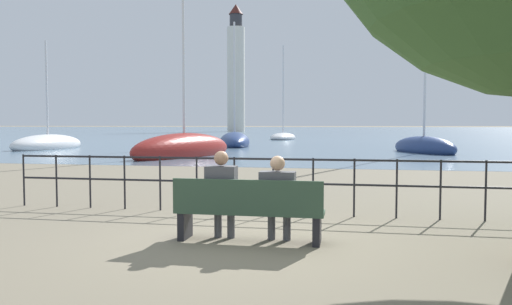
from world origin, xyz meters
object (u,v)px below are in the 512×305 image
at_px(sailboat_0, 283,137).
at_px(sailboat_1, 184,149).
at_px(park_bench, 248,211).
at_px(seated_person_left, 222,191).
at_px(seated_person_right, 278,195).
at_px(sailboat_3, 424,146).
at_px(harbor_lighthouse, 236,73).
at_px(sailboat_4, 48,144).
at_px(sailboat_2, 235,141).

xyz_separation_m(sailboat_0, sailboat_1, (-1.11, -29.77, 0.12)).
distance_m(park_bench, sailboat_0, 47.90).
height_order(seated_person_left, sailboat_0, sailboat_0).
height_order(seated_person_right, sailboat_3, sailboat_3).
xyz_separation_m(park_bench, sailboat_0, (-5.95, 47.53, -0.17)).
height_order(sailboat_0, harbor_lighthouse, harbor_lighthouse).
distance_m(seated_person_left, sailboat_4, 29.76).
xyz_separation_m(sailboat_0, harbor_lighthouse, (-18.96, 58.77, 13.32)).
bearing_deg(sailboat_0, sailboat_1, -87.59).
xyz_separation_m(sailboat_1, sailboat_2, (-0.45, 13.20, -0.06)).
bearing_deg(seated_person_left, park_bench, -10.86).
relative_size(sailboat_0, sailboat_1, 0.85).
bearing_deg(sailboat_1, park_bench, -52.15).
distance_m(park_bench, seated_person_right, 0.47).
relative_size(seated_person_right, sailboat_4, 0.16).
distance_m(seated_person_right, harbor_lighthouse, 109.96).
height_order(park_bench, sailboat_0, sailboat_0).
height_order(sailboat_2, sailboat_3, sailboat_3).
bearing_deg(park_bench, sailboat_3, 76.70).
relative_size(sailboat_2, harbor_lighthouse, 0.34).
bearing_deg(harbor_lighthouse, park_bench, -76.81).
bearing_deg(sailboat_0, sailboat_4, -113.42).
bearing_deg(seated_person_right, sailboat_2, 104.37).
xyz_separation_m(park_bench, seated_person_right, (0.40, 0.08, 0.23)).
xyz_separation_m(park_bench, sailboat_4, (-18.68, 23.55, -0.14)).
relative_size(sailboat_1, sailboat_4, 1.63).
height_order(seated_person_right, sailboat_2, sailboat_2).
xyz_separation_m(seated_person_left, seated_person_right, (0.81, 0.00, -0.03)).
distance_m(sailboat_2, sailboat_4, 13.41).
xyz_separation_m(seated_person_left, sailboat_3, (5.99, 23.54, -0.33)).
xyz_separation_m(seated_person_left, sailboat_1, (-6.66, 17.68, -0.31)).
bearing_deg(sailboat_0, sailboat_2, -90.83).
height_order(seated_person_right, harbor_lighthouse, harbor_lighthouse).
bearing_deg(sailboat_3, harbor_lighthouse, 85.53).
bearing_deg(seated_person_right, sailboat_0, 97.62).
distance_m(sailboat_4, harbor_lighthouse, 84.04).
distance_m(park_bench, seated_person_left, 0.49).
bearing_deg(sailboat_1, seated_person_left, -53.20).
bearing_deg(harbor_lighthouse, seated_person_left, -77.01).
bearing_deg(seated_person_right, sailboat_4, 129.11).
distance_m(seated_person_left, sailboat_2, 31.69).
distance_m(seated_person_right, sailboat_2, 31.88).
bearing_deg(seated_person_right, park_bench, -169.08).
height_order(seated_person_right, sailboat_0, sailboat_0).
distance_m(park_bench, sailboat_2, 31.86).
distance_m(sailboat_1, sailboat_3, 13.93).
relative_size(park_bench, seated_person_right, 1.73).
bearing_deg(sailboat_0, seated_person_right, -77.82).
height_order(park_bench, sailboat_1, sailboat_1).
height_order(sailboat_3, sailboat_4, sailboat_3).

